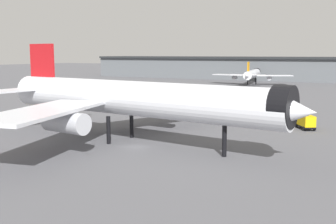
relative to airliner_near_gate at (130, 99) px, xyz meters
name	(u,v)px	position (x,y,z in m)	size (l,w,h in m)	color
ground	(136,147)	(2.97, -2.86, -7.81)	(900.00, 900.00, 0.00)	#56565B
airliner_near_gate	(130,99)	(0.00, 0.00, 0.00)	(64.07, 58.34, 17.74)	silver
airliner_far_taxiway	(252,74)	(-25.68, 145.33, -2.62)	(40.04, 44.43, 11.80)	silver
terminal_building	(256,68)	(-36.53, 185.32, -0.72)	(210.12, 41.09, 24.59)	slate
service_truck_front	(306,122)	(24.53, 28.67, -6.22)	(5.02, 5.83, 3.00)	black
baggage_tug_wing	(25,116)	(-36.11, 7.40, -6.84)	(3.27, 2.02, 1.85)	black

